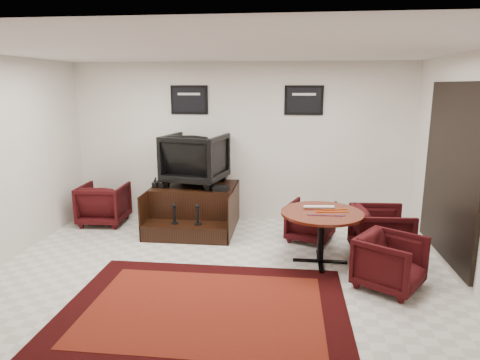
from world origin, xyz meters
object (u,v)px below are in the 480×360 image
armchair_side (104,202)px  table_chair_back (311,219)px  meeting_table (322,218)px  table_chair_window (381,230)px  shine_chair (195,156)px  shine_podium (195,208)px  table_chair_corner (390,260)px

armchair_side → table_chair_back: 3.62m
meeting_table → table_chair_window: (0.87, 0.32, -0.24)m
table_chair_back → meeting_table: bearing=115.9°
meeting_table → table_chair_back: 0.93m
shine_chair → meeting_table: size_ratio=0.88×
shine_podium → shine_chair: 0.89m
shine_chair → table_chair_window: 3.23m
shine_podium → meeting_table: size_ratio=1.30×
shine_chair → table_chair_back: bearing=175.1°
table_chair_window → table_chair_corner: table_chair_window is taller
table_chair_back → table_chair_window: (0.96, -0.56, 0.06)m
meeting_table → table_chair_corner: 1.07m
armchair_side → table_chair_window: 4.66m
table_chair_back → table_chair_corner: size_ratio=0.94×
table_chair_back → table_chair_corner: bearing=138.9°
shine_podium → table_chair_window: bearing=-18.5°
table_chair_back → armchair_side: bearing=12.7°
table_chair_corner → armchair_side: bearing=99.8°
armchair_side → table_chair_back: bearing=171.0°
meeting_table → table_chair_corner: bearing=-41.2°
table_chair_window → table_chair_corner: 1.00m
shine_podium → meeting_table: 2.44m
shine_podium → shine_chair: size_ratio=1.48×
meeting_table → table_chair_back: (-0.10, 0.87, -0.30)m
table_chair_window → shine_podium: bearing=68.5°
meeting_table → table_chair_corner: meeting_table is taller
shine_chair → table_chair_back: size_ratio=1.44×
meeting_table → table_chair_back: bearing=96.2°
meeting_table → table_chair_corner: size_ratio=1.54×
shine_podium → table_chair_window: size_ratio=1.84×
shine_podium → table_chair_window: table_chair_window is taller
table_chair_back → shine_chair: bearing=3.5°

